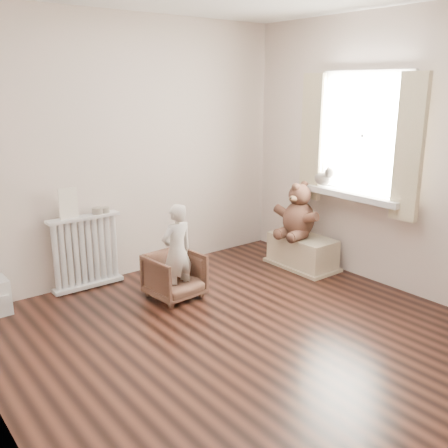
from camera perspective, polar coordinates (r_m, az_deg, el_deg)
floor at (r=4.07m, az=2.28°, el=-12.64°), size 3.60×3.60×0.01m
back_wall at (r=5.13m, az=-10.76°, el=8.35°), size 3.60×0.02×2.60m
right_wall at (r=4.99m, az=18.62°, el=7.60°), size 0.02×3.60×2.60m
window at (r=5.11m, az=15.70°, el=9.71°), size 0.03×0.90×1.10m
window_sill at (r=5.13m, az=14.62°, el=3.22°), size 0.22×1.10×0.06m
curtain_left at (r=4.71m, az=20.43°, el=8.11°), size 0.06×0.26×1.30m
curtain_right at (r=5.39m, az=10.03°, el=9.69°), size 0.06×0.26×1.30m
radiator at (r=4.99m, az=-15.50°, el=-2.91°), size 0.69×0.13×0.73m
paper_doll at (r=4.81m, az=-17.37°, el=2.28°), size 0.17×0.02×0.29m
tin_a at (r=4.94m, az=-14.27°, el=1.49°), size 0.10×0.10×0.06m
tin_b at (r=4.97m, az=-13.48°, el=1.57°), size 0.09×0.09×0.05m
armchair at (r=4.69m, az=-5.65°, el=-5.90°), size 0.50×0.51×0.43m
child at (r=4.56m, az=-5.40°, el=-3.15°), size 0.34×0.24×0.89m
toy_bench at (r=5.51m, az=8.95°, el=-2.83°), size 0.38×0.73×0.34m
teddy_bear at (r=5.38m, az=8.59°, el=1.96°), size 0.52×0.43×0.59m
plush_cat at (r=5.34m, az=11.26°, el=5.34°), size 0.22×0.28×0.21m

